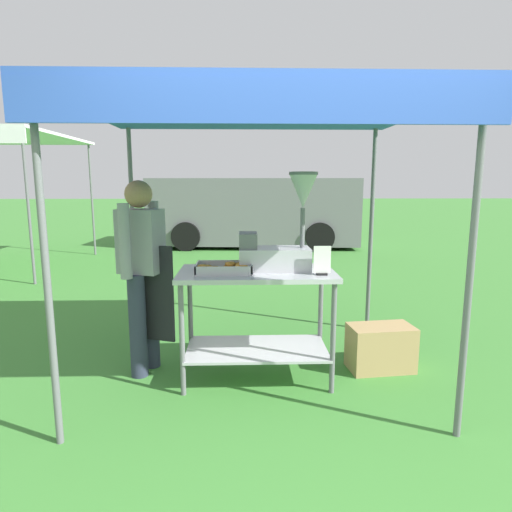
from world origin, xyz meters
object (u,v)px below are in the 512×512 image
donut_cart (257,302)px  donut_tray (225,269)px  donut_fryer (281,238)px  menu_sign (322,263)px  vendor (142,267)px  supply_crate (381,348)px  stall_canopy (256,116)px  van_grey (254,211)px

donut_cart → donut_tray: 0.37m
donut_fryer → menu_sign: donut_fryer is taller
donut_fryer → vendor: size_ratio=0.48×
donut_tray → menu_sign: 0.75m
donut_tray → vendor: size_ratio=0.27×
menu_sign → supply_crate: menu_sign is taller
stall_canopy → donut_tray: stall_canopy is taller
stall_canopy → vendor: (-0.94, 0.07, -1.19)m
donut_tray → van_grey: van_grey is taller
stall_canopy → menu_sign: (0.49, -0.26, -1.10)m
stall_canopy → donut_cart: stall_canopy is taller
donut_tray → vendor: vendor is taller
vendor → supply_crate: 2.13m
stall_canopy → van_grey: stall_canopy is taller
donut_fryer → supply_crate: 1.31m
stall_canopy → supply_crate: 2.18m
stall_canopy → van_grey: bearing=88.7°
stall_canopy → vendor: 1.52m
donut_cart → vendor: bearing=169.8°
donut_cart → van_grey: size_ratio=0.24×
donut_cart → donut_fryer: donut_fryer is taller
donut_fryer → van_grey: (-0.02, 7.58, -0.28)m
donut_tray → van_grey: 7.68m
donut_tray → van_grey: size_ratio=0.08×
stall_canopy → vendor: size_ratio=1.67×
donut_tray → supply_crate: size_ratio=0.76×
donut_tray → supply_crate: (1.31, 0.18, -0.74)m
stall_canopy → donut_cart: 1.45m
stall_canopy → donut_fryer: bearing=-16.5°
donut_fryer → supply_crate: (0.88, 0.10, -0.97)m
donut_fryer → menu_sign: (0.30, -0.20, -0.17)m
donut_fryer → vendor: 1.16m
donut_fryer → van_grey: van_grey is taller
donut_fryer → supply_crate: size_ratio=1.36×
donut_tray → donut_fryer: size_ratio=0.56×
donut_fryer → supply_crate: bearing=6.2°
menu_sign → vendor: 1.46m
vendor → supply_crate: size_ratio=2.83×
donut_tray → menu_sign: (0.73, -0.12, 0.06)m
van_grey → donut_cart: bearing=-91.3°
stall_canopy → donut_tray: 1.20m
donut_fryer → van_grey: bearing=90.2°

